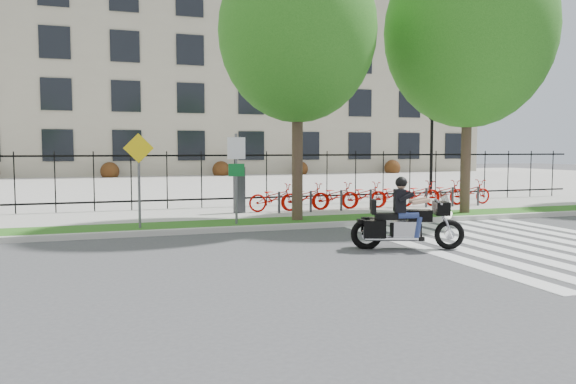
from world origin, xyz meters
name	(u,v)px	position (x,y,z in m)	size (l,w,h in m)	color
ground	(337,257)	(0.00, 0.00, 0.00)	(120.00, 120.00, 0.00)	#3E3E40
curb	(277,227)	(0.00, 4.10, 0.07)	(60.00, 0.20, 0.15)	#B4B2A9
grass_verge	(269,223)	(0.00, 4.95, 0.07)	(60.00, 1.50, 0.15)	#255715
sidewalk	(247,214)	(0.00, 7.45, 0.07)	(60.00, 3.50, 0.15)	gray
plaza	(177,184)	(0.00, 25.00, 0.05)	(80.00, 34.00, 0.10)	gray
crosswalk_stripes	(526,244)	(4.83, 0.00, 0.01)	(5.70, 8.00, 0.01)	silver
iron_fence	(235,179)	(0.00, 9.20, 1.15)	(30.00, 0.06, 2.00)	black
office_building	(148,67)	(0.00, 44.92, 9.97)	(60.00, 21.90, 20.15)	#A19782
lamp_post_right	(432,128)	(10.00, 12.00, 3.21)	(1.06, 0.70, 4.25)	black
street_tree_1	(297,31)	(0.88, 4.95, 5.61)	(4.57, 4.57, 8.10)	#3A271F
street_tree_2	(469,31)	(6.72, 4.95, 6.01)	(5.40, 5.40, 8.97)	#3A271F
bike_share_station	(376,195)	(4.65, 7.20, 0.62)	(9.95, 0.85, 1.50)	#2D2D33
sign_pole_regulatory	(236,167)	(-1.04, 4.58, 1.74)	(0.50, 0.09, 2.50)	#59595B
sign_pole_warning	(139,168)	(-3.64, 4.58, 1.74)	(0.78, 0.09, 2.49)	#59595B
motorcycle_rider	(407,220)	(1.83, 0.34, 0.65)	(2.41, 1.25, 1.95)	black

